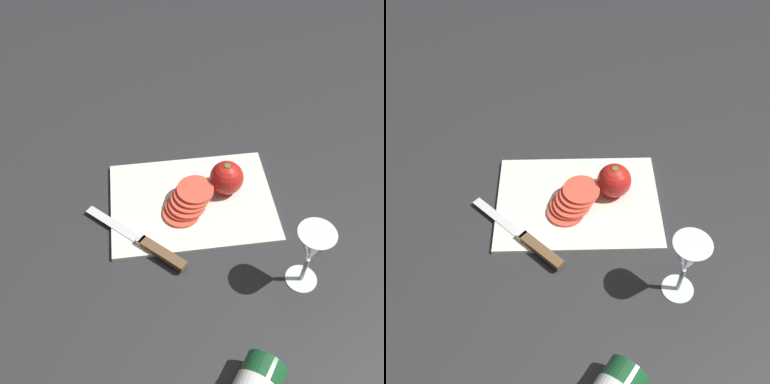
# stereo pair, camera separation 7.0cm
# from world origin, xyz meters

# --- Properties ---
(ground_plane) EXTENTS (3.00, 3.00, 0.00)m
(ground_plane) POSITION_xyz_m (0.00, 0.00, 0.00)
(ground_plane) COLOR #28282B
(cutting_board) EXTENTS (0.37, 0.27, 0.01)m
(cutting_board) POSITION_xyz_m (0.01, 0.02, 0.01)
(cutting_board) COLOR silver
(cutting_board) RESTS_ON ground_plane
(wine_glass) EXTENTS (0.07, 0.07, 0.16)m
(wine_glass) POSITION_xyz_m (0.20, -0.20, 0.11)
(wine_glass) COLOR silver
(wine_glass) RESTS_ON ground_plane
(whole_tomato) EXTENTS (0.08, 0.08, 0.08)m
(whole_tomato) POSITION_xyz_m (0.09, 0.05, 0.05)
(whole_tomato) COLOR red
(whole_tomato) RESTS_ON cutting_board
(knife) EXTENTS (0.21, 0.20, 0.01)m
(knife) POSITION_xyz_m (-0.09, -0.10, 0.02)
(knife) COLOR silver
(knife) RESTS_ON cutting_board
(tomato_slice_stack_near) EXTENTS (0.12, 0.12, 0.04)m
(tomato_slice_stack_near) POSITION_xyz_m (-0.00, 0.01, 0.03)
(tomato_slice_stack_near) COLOR #DB4C38
(tomato_slice_stack_near) RESTS_ON cutting_board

